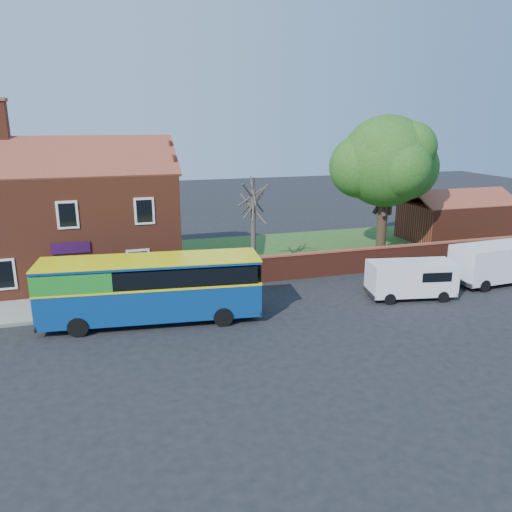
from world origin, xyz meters
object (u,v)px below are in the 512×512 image
object	(u,v)px
van_near	(411,278)
large_tree	(386,164)
van_far	(496,262)
bus	(144,287)

from	to	relation	value
van_near	large_tree	xyz separation A→B (m)	(3.41, 9.06, 5.30)
van_near	van_far	world-z (taller)	van_far
bus	van_near	xyz separation A→B (m)	(14.20, -0.75, -0.65)
van_near	van_far	size ratio (longest dim) A/B	0.89
large_tree	van_near	bearing A→B (deg)	-110.65
bus	van_near	size ratio (longest dim) A/B	2.15
van_near	large_tree	world-z (taller)	large_tree
van_near	van_far	distance (m)	6.31
van_far	large_tree	size ratio (longest dim) A/B	0.56
bus	van_near	distance (m)	14.23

